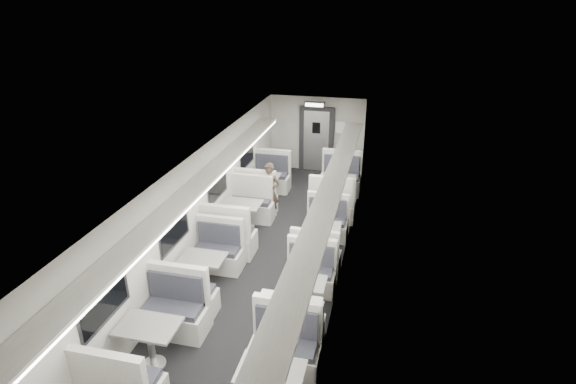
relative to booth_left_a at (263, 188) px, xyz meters
The scene contains 18 objects.
room 3.48m from the booth_left_a, 72.84° to the right, with size 3.24×12.24×2.64m.
booth_left_a is the anchor object (origin of this frame).
booth_left_b 1.94m from the booth_left_a, 90.00° to the right, with size 1.16×2.35×1.25m.
booth_left_c 4.19m from the booth_left_a, 90.00° to the right, with size 1.02×2.07×1.11m.
booth_left_d 6.22m from the booth_left_a, 90.00° to the right, with size 1.09×2.21×1.18m.
booth_right_a 2.01m from the booth_left_a, ahead, with size 1.14×2.31×1.24m.
booth_right_b 3.10m from the booth_left_a, 49.81° to the right, with size 0.98×2.00×1.07m.
booth_right_c 4.90m from the booth_left_a, 65.90° to the right, with size 0.96×1.96×1.05m.
passenger 1.06m from the booth_left_a, 64.79° to the right, with size 0.53×0.35×1.47m, color black.
window_a 1.08m from the booth_left_a, 161.71° to the left, with size 0.02×1.18×0.84m, color black.
window_b 2.30m from the booth_left_a, 103.46° to the right, with size 0.02×1.18×0.84m, color black.
window_c 4.37m from the booth_left_a, 96.57° to the right, with size 0.02×1.18×0.84m, color black.
window_d 6.53m from the booth_left_a, 94.33° to the right, with size 0.02×1.18×0.84m, color black.
luggage_rack_left 3.86m from the booth_left_a, 93.95° to the right, with size 0.46×10.40×0.09m.
luggage_rack_right 4.46m from the booth_left_a, 57.62° to the right, with size 0.46×10.40×0.09m.
vestibule_door 2.94m from the booth_left_a, 69.63° to the left, with size 1.10×0.13×2.10m.
exit_sign 3.07m from the booth_left_a, 65.61° to the left, with size 0.62×0.12×0.16m.
wall_notice 3.39m from the booth_left_a, 56.87° to the left, with size 0.32×0.02×0.40m, color white.
Camera 1 is at (2.22, -7.68, 5.26)m, focal length 28.00 mm.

